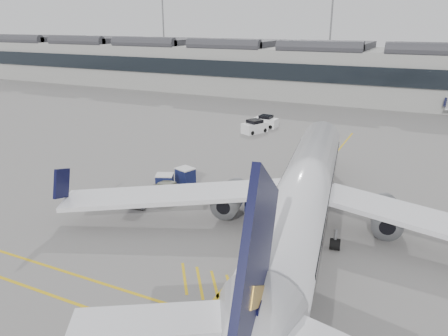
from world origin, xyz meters
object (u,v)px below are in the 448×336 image
at_px(ramp_agent_a, 266,192).
at_px(pushback_tug, 167,191).
at_px(ramp_agent_b, 207,194).
at_px(airliner_main, 303,194).
at_px(baggage_cart_a, 256,204).
at_px(belt_loader, 303,195).

height_order(ramp_agent_a, pushback_tug, ramp_agent_a).
relative_size(ramp_agent_b, pushback_tug, 0.51).
height_order(airliner_main, ramp_agent_b, airliner_main).
distance_m(airliner_main, ramp_agent_a, 7.75).
distance_m(airliner_main, ramp_agent_b, 11.01).
height_order(ramp_agent_b, pushback_tug, pushback_tug).
xyz_separation_m(airliner_main, ramp_agent_b, (-10.33, 2.63, -2.76)).
bearing_deg(ramp_agent_a, ramp_agent_b, 179.96).
xyz_separation_m(airliner_main, ramp_agent_a, (-5.13, 5.20, -2.59)).
distance_m(airliner_main, baggage_cart_a, 5.85).
bearing_deg(pushback_tug, ramp_agent_a, 29.22).
bearing_deg(belt_loader, ramp_agent_b, -170.05).
relative_size(baggage_cart_a, ramp_agent_b, 1.18).
bearing_deg(belt_loader, ramp_agent_a, -170.38).
distance_m(belt_loader, ramp_agent_b, 9.53).
bearing_deg(ramp_agent_b, baggage_cart_a, 144.02).
xyz_separation_m(belt_loader, baggage_cart_a, (-3.13, -4.90, 0.35)).
height_order(airliner_main, belt_loader, airliner_main).
height_order(belt_loader, baggage_cart_a, belt_loader).
bearing_deg(airliner_main, baggage_cart_a, 149.46).
bearing_deg(ramp_agent_a, pushback_tug, 174.15).
height_order(baggage_cart_a, ramp_agent_a, ramp_agent_a).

